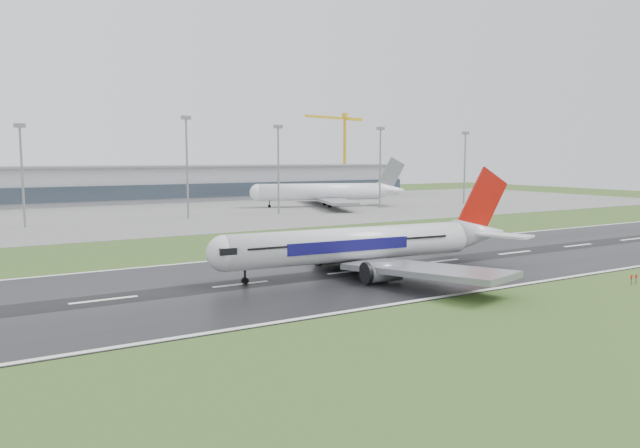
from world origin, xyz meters
TOP-DOWN VIEW (x-y plane):
  - ground at (0.00, 0.00)m, footprint 520.00×520.00m
  - runway at (0.00, 0.00)m, footprint 400.00×45.00m
  - apron at (0.00, 125.00)m, footprint 400.00×130.00m
  - terminal at (0.00, 185.00)m, footprint 240.00×36.00m
  - main_airliner at (-16.85, -2.05)m, footprint 61.14×58.67m
  - parked_airliner at (45.79, 117.94)m, footprint 78.91×76.11m
  - tower_crane at (107.08, 200.00)m, footprint 43.64×13.66m
  - floodmast_1 at (-62.57, 100.00)m, footprint 0.64×0.64m
  - floodmast_2 at (-15.92, 100.00)m, footprint 0.64×0.64m
  - floodmast_3 at (16.05, 100.00)m, footprint 0.64×0.64m
  - floodmast_4 at (58.88, 100.00)m, footprint 0.64×0.64m
  - floodmast_5 at (102.03, 100.00)m, footprint 0.64×0.64m

SIDE VIEW (x-z plane):
  - ground at x=0.00m, z-range 0.00..0.00m
  - apron at x=0.00m, z-range 0.00..0.08m
  - runway at x=0.00m, z-range 0.00..0.10m
  - terminal at x=0.00m, z-range 0.00..15.00m
  - main_airliner at x=-16.85m, z-range 0.10..16.88m
  - parked_airliner at x=45.79m, z-range 0.08..18.73m
  - floodmast_1 at x=-62.57m, z-range 0.00..27.44m
  - floodmast_5 at x=102.03m, z-range 0.00..28.73m
  - floodmast_3 at x=16.05m, z-range 0.00..29.16m
  - floodmast_4 at x=58.88m, z-range 0.00..29.56m
  - floodmast_2 at x=-15.92m, z-range 0.00..31.12m
  - tower_crane at x=107.08m, z-range 0.00..43.94m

